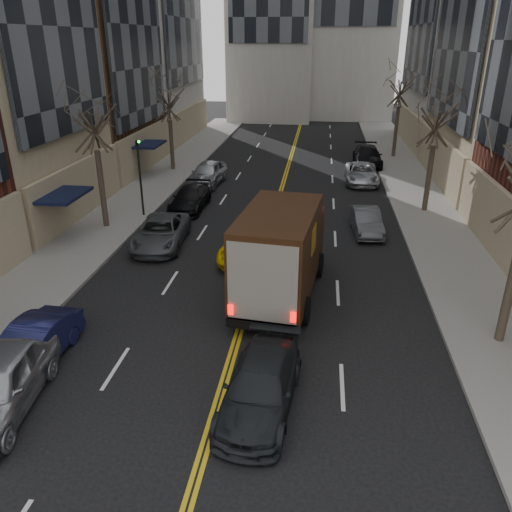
{
  "coord_description": "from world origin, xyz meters",
  "views": [
    {
      "loc": [
        2.49,
        -4.21,
        9.43
      ],
      "look_at": [
        0.38,
        12.25,
        2.2
      ],
      "focal_mm": 35.0,
      "sensor_mm": 36.0,
      "label": 1
    }
  ],
  "objects": [
    {
      "name": "parked_lf_d",
      "position": [
        -5.1,
        23.82,
        0.66
      ],
      "size": [
        1.9,
        4.58,
        1.32
      ],
      "primitive_type": "imported",
      "rotation": [
        0.0,
        0.0,
        -0.01
      ],
      "color": "black",
      "rests_on": "ground"
    },
    {
      "name": "observer_sedan",
      "position": [
        1.2,
        6.84,
        0.67
      ],
      "size": [
        2.29,
        4.75,
        1.33
      ],
      "rotation": [
        0.0,
        0.0,
        -0.09
      ],
      "color": "black",
      "rests_on": "ground"
    },
    {
      "name": "parked_lf_b",
      "position": [
        -6.1,
        7.89,
        0.68
      ],
      "size": [
        1.59,
        4.15,
        1.35
      ],
      "primitive_type": "imported",
      "rotation": [
        0.0,
        0.0,
        -0.04
      ],
      "color": "#12143B",
      "rests_on": "ground"
    },
    {
      "name": "sidewalk_right",
      "position": [
        9.0,
        27.0,
        0.07
      ],
      "size": [
        4.0,
        66.0,
        0.15
      ],
      "primitive_type": "cube",
      "color": "slate",
      "rests_on": "ground"
    },
    {
      "name": "tree_rt_far",
      "position": [
        8.8,
        40.0,
        6.74
      ],
      "size": [
        3.2,
        3.2,
        9.11
      ],
      "color": "#382D23",
      "rests_on": "sidewalk_right"
    },
    {
      "name": "tree_lf_mid",
      "position": [
        -8.8,
        20.0,
        6.6
      ],
      "size": [
        3.2,
        3.2,
        8.91
      ],
      "color": "#382D23",
      "rests_on": "sidewalk_left"
    },
    {
      "name": "tree_rt_mid",
      "position": [
        8.8,
        25.0,
        6.17
      ],
      "size": [
        3.2,
        3.2,
        8.32
      ],
      "color": "#382D23",
      "rests_on": "sidewalk_right"
    },
    {
      "name": "parked_rt_a",
      "position": [
        5.1,
        21.12,
        0.64
      ],
      "size": [
        1.66,
        3.97,
        1.27
      ],
      "primitive_type": "imported",
      "rotation": [
        0.0,
        0.0,
        0.08
      ],
      "color": "#45494C",
      "rests_on": "ground"
    },
    {
      "name": "parked_lf_e",
      "position": [
        -5.24,
        29.33,
        0.81
      ],
      "size": [
        2.31,
        4.9,
        1.62
      ],
      "primitive_type": "imported",
      "rotation": [
        0.0,
        0.0,
        -0.08
      ],
      "color": "#A0A3A8",
      "rests_on": "ground"
    },
    {
      "name": "parked_rt_b",
      "position": [
        5.5,
        31.27,
        0.67
      ],
      "size": [
        2.24,
        4.85,
        1.35
      ],
      "primitive_type": "imported",
      "rotation": [
        0.0,
        0.0,
        0.0
      ],
      "color": "#B1B4B9",
      "rests_on": "ground"
    },
    {
      "name": "taxi",
      "position": [
        -0.58,
        17.15,
        0.66
      ],
      "size": [
        2.59,
        4.92,
        1.32
      ],
      "primitive_type": "imported",
      "rotation": [
        0.0,
        0.0,
        -0.09
      ],
      "color": "#E5BC09",
      "rests_on": "ground"
    },
    {
      "name": "traffic_signal",
      "position": [
        -7.39,
        22.0,
        2.82
      ],
      "size": [
        0.29,
        0.26,
        4.7
      ],
      "color": "black",
      "rests_on": "sidewalk_left"
    },
    {
      "name": "parked_rt_c",
      "position": [
        6.3,
        36.59,
        0.77
      ],
      "size": [
        2.16,
        5.3,
        1.54
      ],
      "primitive_type": "imported",
      "rotation": [
        0.0,
        0.0,
        0.0
      ],
      "color": "black",
      "rests_on": "ground"
    },
    {
      "name": "parked_lf_c",
      "position": [
        -5.1,
        18.01,
        0.68
      ],
      "size": [
        2.63,
        5.07,
        1.37
      ],
      "primitive_type": "imported",
      "rotation": [
        0.0,
        0.0,
        0.07
      ],
      "color": "#47494E",
      "rests_on": "ground"
    },
    {
      "name": "pedestrian",
      "position": [
        1.99,
        12.94,
        0.96
      ],
      "size": [
        0.67,
        0.81,
        1.91
      ],
      "primitive_type": "imported",
      "rotation": [
        0.0,
        0.0,
        1.22
      ],
      "color": "black",
      "rests_on": "ground"
    },
    {
      "name": "ups_truck",
      "position": [
        1.2,
        13.4,
        1.88
      ],
      "size": [
        3.36,
        7.06,
        3.74
      ],
      "rotation": [
        0.0,
        0.0,
        -0.11
      ],
      "color": "black",
      "rests_on": "ground"
    },
    {
      "name": "sidewalk_left",
      "position": [
        -9.0,
        27.0,
        0.07
      ],
      "size": [
        4.0,
        66.0,
        0.15
      ],
      "primitive_type": "cube",
      "color": "slate",
      "rests_on": "ground"
    },
    {
      "name": "tree_lf_far",
      "position": [
        -8.8,
        33.0,
        6.02
      ],
      "size": [
        3.2,
        3.2,
        8.12
      ],
      "color": "#382D23",
      "rests_on": "sidewalk_left"
    }
  ]
}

